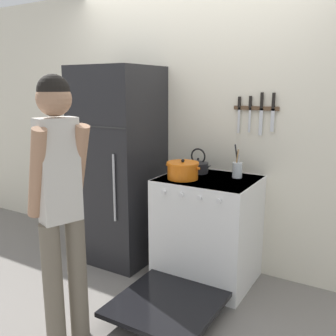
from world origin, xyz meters
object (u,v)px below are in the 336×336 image
dutch_oven_pot (183,170)px  person (60,199)px  stove_range (206,231)px  utensil_jar (237,169)px  refrigerator (119,166)px  tea_kettle (198,166)px

dutch_oven_pot → person: person is taller
stove_range → utensil_jar: bearing=41.9°
dutch_oven_pot → refrigerator: bearing=170.9°
stove_range → utensil_jar: size_ratio=4.92×
utensil_jar → tea_kettle: bearing=-179.0°
stove_range → tea_kettle: 0.56m
stove_range → tea_kettle: tea_kettle is taller
stove_range → tea_kettle: bearing=133.9°
dutch_oven_pot → person: bearing=-103.2°
refrigerator → dutch_oven_pot: refrigerator is taller
refrigerator → dutch_oven_pot: 0.76m
dutch_oven_pot → utensil_jar: utensil_jar is taller
stove_range → person: size_ratio=0.80×
person → utensil_jar: bearing=-5.3°
tea_kettle → dutch_oven_pot: bearing=-93.1°
refrigerator → stove_range: bearing=-1.8°
refrigerator → dutch_oven_pot: (0.74, -0.12, 0.06)m
refrigerator → stove_range: size_ratio=1.33×
dutch_oven_pot → tea_kettle: size_ratio=1.35×
person → dutch_oven_pot: bearing=6.3°
refrigerator → utensil_jar: bearing=7.4°
dutch_oven_pot → utensil_jar: (0.37, 0.26, 0.00)m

